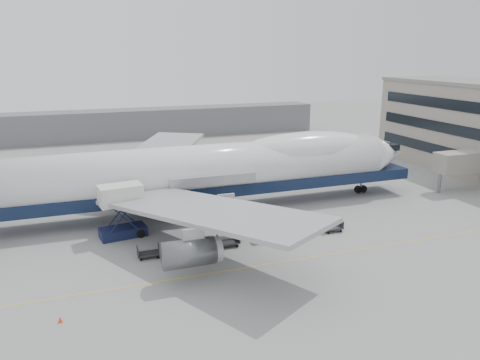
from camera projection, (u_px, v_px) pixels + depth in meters
name	position (u px, v px, depth m)	size (l,w,h in m)	color
ground	(227.00, 245.00, 51.25)	(260.00, 260.00, 0.00)	gray
apron_line	(247.00, 268.00, 45.80)	(60.00, 0.15, 0.01)	gold
hangar	(95.00, 126.00, 110.61)	(110.00, 8.00, 7.00)	slate
airliner	(203.00, 170.00, 60.86)	(67.00, 55.30, 19.98)	white
catering_truck	(121.00, 208.00, 52.71)	(5.42, 4.07, 6.13)	#161E44
traffic_cone	(60.00, 319.00, 36.54)	(0.35, 0.35, 0.51)	#EC3D0C
dolly_0	(149.00, 253.00, 47.95)	(2.30, 1.35, 1.30)	#2D2D30
dolly_1	(190.00, 247.00, 49.34)	(2.30, 1.35, 1.30)	#2D2D30
dolly_2	(228.00, 242.00, 50.74)	(2.30, 1.35, 1.30)	#2D2D30
dolly_3	(265.00, 237.00, 52.14)	(2.30, 1.35, 1.30)	#2D2D30
dolly_4	(299.00, 232.00, 53.54)	(2.30, 1.35, 1.30)	#2D2D30
dolly_5	(332.00, 227.00, 54.94)	(2.30, 1.35, 1.30)	#2D2D30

